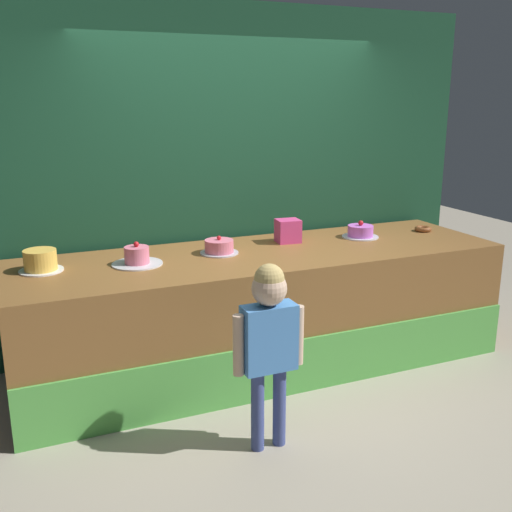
{
  "coord_description": "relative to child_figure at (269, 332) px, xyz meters",
  "views": [
    {
      "loc": [
        -1.75,
        -3.43,
        2.05
      ],
      "look_at": [
        -0.15,
        0.33,
        0.95
      ],
      "focal_mm": 41.78,
      "sensor_mm": 36.0,
      "label": 1
    }
  ],
  "objects": [
    {
      "name": "cake_far_left",
      "position": [
        -1.14,
        1.21,
        0.24
      ],
      "size": [
        0.29,
        0.29,
        0.15
      ],
      "color": "white",
      "rests_on": "stage_platform"
    },
    {
      "name": "curtain_backdrop",
      "position": [
        0.44,
        1.72,
        0.64
      ],
      "size": [
        4.33,
        0.08,
        2.76
      ],
      "primitive_type": "cube",
      "color": "#19472D",
      "rests_on": "ground_plane"
    },
    {
      "name": "stage_platform",
      "position": [
        0.44,
        1.07,
        -0.29
      ],
      "size": [
        3.7,
        1.11,
        0.91
      ],
      "color": "brown",
      "rests_on": "ground_plane"
    },
    {
      "name": "cake_far_right",
      "position": [
        1.38,
        1.21,
        0.21
      ],
      "size": [
        0.3,
        0.3,
        0.14
      ],
      "color": "silver",
      "rests_on": "stage_platform"
    },
    {
      "name": "pink_box",
      "position": [
        0.75,
        1.29,
        0.26
      ],
      "size": [
        0.2,
        0.17,
        0.18
      ],
      "primitive_type": "cube",
      "rotation": [
        0.0,
        0.0,
        -0.1
      ],
      "color": "#E34288",
      "rests_on": "stage_platform"
    },
    {
      "name": "cake_center_left",
      "position": [
        -0.51,
        1.12,
        0.22
      ],
      "size": [
        0.35,
        0.35,
        0.16
      ],
      "color": "silver",
      "rests_on": "stage_platform"
    },
    {
      "name": "ground_plane",
      "position": [
        0.44,
        0.53,
        -0.74
      ],
      "size": [
        12.0,
        12.0,
        0.0
      ],
      "primitive_type": "plane",
      "color": "#ADA38E"
    },
    {
      "name": "cake_center_right",
      "position": [
        0.12,
        1.17,
        0.22
      ],
      "size": [
        0.29,
        0.29,
        0.14
      ],
      "color": "silver",
      "rests_on": "stage_platform"
    },
    {
      "name": "child_figure",
      "position": [
        0.0,
        0.0,
        0.0
      ],
      "size": [
        0.44,
        0.2,
        1.14
      ],
      "color": "#3F4C8C",
      "rests_on": "ground_plane"
    },
    {
      "name": "donut",
      "position": [
        2.01,
        1.19,
        0.19
      ],
      "size": [
        0.14,
        0.14,
        0.04
      ],
      "primitive_type": "torus",
      "color": "brown",
      "rests_on": "stage_platform"
    }
  ]
}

